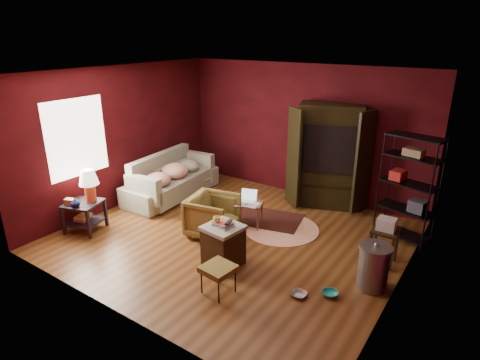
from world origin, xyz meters
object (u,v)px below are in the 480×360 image
at_px(sofa, 171,177).
at_px(armchair, 213,214).
at_px(tv_armoire, 329,154).
at_px(laptop_desk, 247,205).
at_px(wire_shelving, 410,185).
at_px(hamper, 223,245).
at_px(side_table, 86,195).

bearing_deg(sofa, armchair, -116.76).
distance_m(sofa, tv_armoire, 3.35).
bearing_deg(laptop_desk, sofa, 155.29).
distance_m(sofa, armchair, 2.02).
relative_size(laptop_desk, wire_shelving, 0.37).
bearing_deg(hamper, sofa, 148.54).
distance_m(laptop_desk, tv_armoire, 2.02).
bearing_deg(laptop_desk, armchair, -133.69).
relative_size(sofa, hamper, 3.01).
distance_m(side_table, laptop_desk, 2.88).
bearing_deg(hamper, side_table, -170.97).
xyz_separation_m(sofa, hamper, (2.55, -1.56, -0.10)).
distance_m(armchair, side_table, 2.27).
xyz_separation_m(side_table, tv_armoire, (3.07, 3.47, 0.41)).
height_order(sofa, laptop_desk, sofa).
height_order(side_table, hamper, side_table).
height_order(armchair, hamper, armchair).
bearing_deg(side_table, hamper, 9.03).
height_order(armchair, laptop_desk, armchair).
bearing_deg(wire_shelving, hamper, -117.79).
xyz_separation_m(sofa, laptop_desk, (2.13, -0.24, -0.02)).
bearing_deg(tv_armoire, hamper, -116.69).
bearing_deg(tv_armoire, armchair, -134.71).
distance_m(side_table, hamper, 2.75).
xyz_separation_m(side_table, hamper, (2.69, 0.43, -0.34)).
xyz_separation_m(side_table, wire_shelving, (4.77, 2.83, 0.33)).
xyz_separation_m(sofa, wire_shelving, (4.63, 0.84, 0.57)).
relative_size(armchair, wire_shelving, 0.44).
bearing_deg(armchair, hamper, -144.17).
bearing_deg(wire_shelving, side_table, -136.26).
bearing_deg(side_table, laptop_desk, 37.52).
bearing_deg(laptop_desk, tv_armoire, 46.81).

